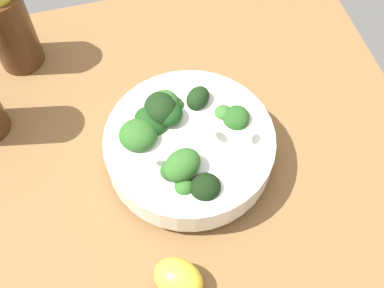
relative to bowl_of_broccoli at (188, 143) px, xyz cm
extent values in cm
cube|color=brown|center=(0.88, -0.08, -5.76)|extent=(65.61, 65.61, 3.43)
cylinder|color=white|center=(-0.29, -0.42, -3.33)|extent=(12.16, 12.16, 1.43)
cylinder|color=white|center=(-0.29, -0.42, -0.46)|extent=(22.11, 22.11, 4.30)
cylinder|color=silver|center=(-0.29, -0.42, 1.30)|extent=(18.07, 18.07, 0.80)
cylinder|color=#3C7A32|center=(2.33, -5.37, -0.04)|extent=(1.26, 1.21, 1.69)
ellipsoid|color=#386B2B|center=(2.33, -5.37, 1.45)|extent=(3.29, 3.05, 3.39)
cylinder|color=#4A8F3C|center=(-7.61, 0.27, 0.04)|extent=(1.57, 1.54, 1.75)
ellipsoid|color=black|center=(-7.61, 0.27, 1.88)|extent=(4.94, 5.20, 4.07)
cylinder|color=#589D47|center=(-6.77, 2.24, 0.06)|extent=(1.45, 1.49, 0.92)
ellipsoid|color=#2D6023|center=(-6.77, 2.24, 1.36)|extent=(3.32, 3.76, 3.24)
cylinder|color=#3C7A32|center=(3.24, 1.79, 0.97)|extent=(1.92, 1.85, 1.65)
ellipsoid|color=#194216|center=(3.24, 1.79, 2.75)|extent=(3.69, 4.01, 2.79)
cylinder|color=#4A8F3C|center=(-4.59, 3.25, 0.72)|extent=(1.30, 1.41, 1.32)
ellipsoid|color=#23511C|center=(-4.59, 3.25, 2.13)|extent=(3.51, 3.87, 3.85)
cylinder|color=#3C7A32|center=(3.79, 2.52, 0.86)|extent=(1.90, 2.03, 2.04)
ellipsoid|color=black|center=(3.79, 2.52, 2.90)|extent=(5.44, 5.29, 4.36)
cylinder|color=#2F662B|center=(5.09, 1.90, 0.61)|extent=(1.92, 1.85, 1.54)
ellipsoid|color=#386B2B|center=(5.09, 1.90, 2.31)|extent=(6.17, 5.59, 4.91)
cylinder|color=#2F662B|center=(3.17, 4.11, 0.39)|extent=(1.93, 1.91, 1.34)
ellipsoid|color=#194216|center=(3.17, 4.11, 2.02)|extent=(6.28, 6.45, 4.22)
cylinder|color=#2F662B|center=(0.80, -6.67, 0.35)|extent=(1.61, 1.76, 1.34)
ellipsoid|color=#23511C|center=(0.80, -6.67, 1.85)|extent=(4.57, 5.00, 3.67)
cylinder|color=#3C7A32|center=(4.97, -2.65, 0.93)|extent=(1.62, 1.71, 1.03)
ellipsoid|color=black|center=(4.97, -2.65, 2.33)|extent=(4.65, 4.96, 3.43)
cylinder|color=#4A8F3C|center=(-4.53, 1.93, 1.04)|extent=(2.36, 2.22, 1.80)
ellipsoid|color=#2D6023|center=(-4.53, 1.93, 2.91)|extent=(5.49, 6.40, 4.19)
cylinder|color=#589D47|center=(1.40, 6.19, 0.50)|extent=(1.97, 2.07, 1.56)
ellipsoid|color=#2D6023|center=(1.40, 6.19, 2.30)|extent=(7.00, 6.85, 3.82)
cylinder|color=#2F662B|center=(5.28, 0.81, 0.16)|extent=(1.39, 1.31, 1.74)
ellipsoid|color=#2D6023|center=(5.28, 0.81, 1.71)|extent=(3.70, 3.80, 2.69)
cylinder|color=#589D47|center=(5.05, 2.48, 0.42)|extent=(1.83, 1.86, 1.75)
ellipsoid|color=black|center=(5.05, 2.48, 2.30)|extent=(7.07, 6.54, 5.69)
ellipsoid|color=#DBBC84|center=(-4.92, 2.08, 2.42)|extent=(2.08, 1.77, 0.95)
ellipsoid|color=#DBBC84|center=(-0.96, -2.50, 4.08)|extent=(2.06, 1.58, 0.89)
ellipsoid|color=#DBBC84|center=(0.45, -6.35, 1.71)|extent=(1.77, 2.00, 1.11)
ellipsoid|color=#DBBC84|center=(-2.43, -7.02, 3.51)|extent=(2.03, 1.94, 0.64)
ellipsoid|color=#DBBC84|center=(-2.88, 5.23, 3.68)|extent=(1.70, 2.08, 0.80)
ellipsoid|color=yellow|center=(-16.34, 5.53, -1.94)|extent=(7.44, 7.52, 4.20)
cylinder|color=#472814|center=(23.83, 20.49, 2.38)|extent=(6.64, 6.64, 12.85)
camera|label=1|loc=(-31.01, 7.85, 53.24)|focal=44.50mm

